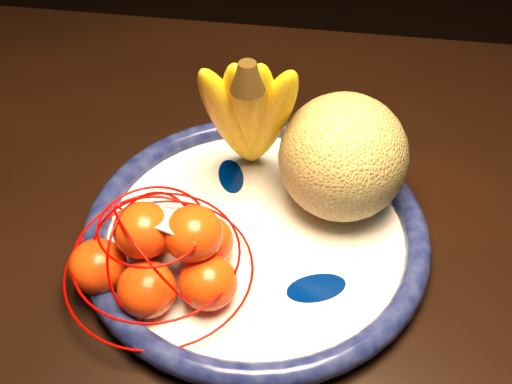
{
  "coord_description": "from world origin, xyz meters",
  "views": [
    {
      "loc": [
        -0.12,
        -0.41,
        1.32
      ],
      "look_at": [
        -0.13,
        0.07,
        0.84
      ],
      "focal_mm": 45.0,
      "sensor_mm": 36.0,
      "label": 1
    }
  ],
  "objects_px": {
    "banana_bunch": "(250,111)",
    "mandarin_bag": "(162,254)",
    "fruit_bowl": "(256,233)",
    "cantaloupe": "(343,157)",
    "dining_table": "(392,300)"
  },
  "relations": [
    {
      "from": "banana_bunch",
      "to": "mandarin_bag",
      "type": "relative_size",
      "value": 0.85
    },
    {
      "from": "fruit_bowl",
      "to": "mandarin_bag",
      "type": "relative_size",
      "value": 1.57
    },
    {
      "from": "cantaloupe",
      "to": "banana_bunch",
      "type": "bearing_deg",
      "value": 160.72
    },
    {
      "from": "dining_table",
      "to": "mandarin_bag",
      "type": "distance_m",
      "value": 0.29
    },
    {
      "from": "fruit_bowl",
      "to": "mandarin_bag",
      "type": "bearing_deg",
      "value": -146.49
    },
    {
      "from": "cantaloupe",
      "to": "banana_bunch",
      "type": "distance_m",
      "value": 0.11
    },
    {
      "from": "banana_bunch",
      "to": "mandarin_bag",
      "type": "height_order",
      "value": "banana_bunch"
    },
    {
      "from": "dining_table",
      "to": "mandarin_bag",
      "type": "relative_size",
      "value": 6.67
    },
    {
      "from": "dining_table",
      "to": "fruit_bowl",
      "type": "bearing_deg",
      "value": -179.76
    },
    {
      "from": "fruit_bowl",
      "to": "banana_bunch",
      "type": "distance_m",
      "value": 0.14
    },
    {
      "from": "fruit_bowl",
      "to": "cantaloupe",
      "type": "distance_m",
      "value": 0.13
    },
    {
      "from": "dining_table",
      "to": "fruit_bowl",
      "type": "xyz_separation_m",
      "value": [
        -0.16,
        0.02,
        0.1
      ]
    },
    {
      "from": "mandarin_bag",
      "to": "fruit_bowl",
      "type": "bearing_deg",
      "value": 33.51
    },
    {
      "from": "dining_table",
      "to": "banana_bunch",
      "type": "distance_m",
      "value": 0.28
    },
    {
      "from": "dining_table",
      "to": "cantaloupe",
      "type": "height_order",
      "value": "cantaloupe"
    }
  ]
}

